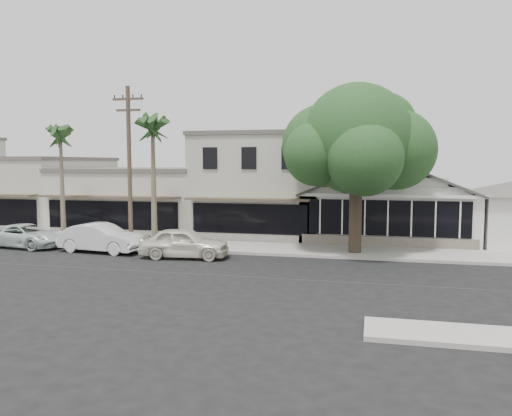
% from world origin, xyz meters
% --- Properties ---
extents(ground, '(140.00, 140.00, 0.00)m').
position_xyz_m(ground, '(0.00, 0.00, 0.00)').
color(ground, black).
rests_on(ground, ground).
extents(sidewalk_north, '(90.00, 3.50, 0.15)m').
position_xyz_m(sidewalk_north, '(-8.00, 6.75, 0.07)').
color(sidewalk_north, '#9E9991').
rests_on(sidewalk_north, ground).
extents(corner_shop, '(10.40, 8.60, 5.10)m').
position_xyz_m(corner_shop, '(5.00, 12.47, 2.62)').
color(corner_shop, white).
rests_on(corner_shop, ground).
extents(row_building_near, '(8.00, 10.00, 6.50)m').
position_xyz_m(row_building_near, '(-3.00, 13.50, 3.25)').
color(row_building_near, beige).
rests_on(row_building_near, ground).
extents(row_building_midnear, '(10.00, 10.00, 4.20)m').
position_xyz_m(row_building_midnear, '(-12.00, 13.50, 2.10)').
color(row_building_midnear, beige).
rests_on(row_building_midnear, ground).
extents(row_building_midfar, '(11.00, 10.00, 5.00)m').
position_xyz_m(row_building_midfar, '(-22.50, 13.50, 2.50)').
color(row_building_midfar, beige).
rests_on(row_building_midfar, ground).
extents(utility_pole, '(1.80, 0.24, 9.00)m').
position_xyz_m(utility_pole, '(-9.00, 5.20, 4.79)').
color(utility_pole, brown).
rests_on(utility_pole, ground).
extents(car_0, '(4.69, 2.26, 1.55)m').
position_xyz_m(car_0, '(-5.12, 3.41, 0.77)').
color(car_0, silver).
rests_on(car_0, ground).
extents(car_1, '(4.84, 2.10, 1.55)m').
position_xyz_m(car_1, '(-10.12, 3.93, 0.77)').
color(car_1, silver).
rests_on(car_1, ground).
extents(car_2, '(5.01, 2.76, 1.33)m').
position_xyz_m(car_2, '(-15.12, 4.35, 0.66)').
color(car_2, silver).
rests_on(car_2, ground).
extents(shade_tree, '(8.03, 7.26, 8.91)m').
position_xyz_m(shade_tree, '(3.23, 6.46, 5.86)').
color(shade_tree, '#3F3426').
rests_on(shade_tree, ground).
extents(palm_east, '(3.21, 3.21, 7.90)m').
position_xyz_m(palm_east, '(-8.00, 6.12, 6.77)').
color(palm_east, '#726651').
rests_on(palm_east, ground).
extents(palm_mid, '(2.18, 2.18, 7.39)m').
position_xyz_m(palm_mid, '(-13.96, 6.21, 6.36)').
color(palm_mid, '#726651').
rests_on(palm_mid, ground).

